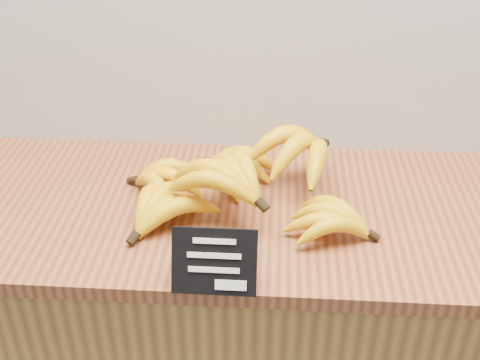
# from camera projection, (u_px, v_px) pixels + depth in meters

# --- Properties ---
(counter_top) EXTENTS (1.37, 0.54, 0.03)m
(counter_top) POSITION_uv_depth(u_px,v_px,m) (242.00, 210.00, 1.25)
(counter_top) COLOR brown
(counter_top) RESTS_ON counter
(chalkboard_sign) EXTENTS (0.14, 0.05, 0.11)m
(chalkboard_sign) POSITION_uv_depth(u_px,v_px,m) (214.00, 262.00, 1.00)
(chalkboard_sign) COLOR black
(chalkboard_sign) RESTS_ON counter_top
(banana_pile) EXTENTS (0.53, 0.42, 0.13)m
(banana_pile) POSITION_uv_depth(u_px,v_px,m) (238.00, 181.00, 1.21)
(banana_pile) COLOR #E6B609
(banana_pile) RESTS_ON counter_top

